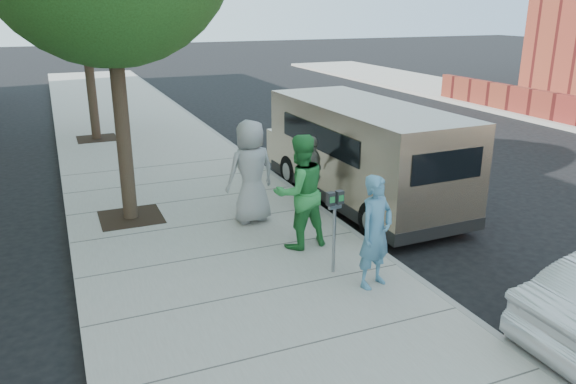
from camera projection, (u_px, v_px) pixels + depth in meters
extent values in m
plane|color=black|center=(283.00, 251.00, 10.01)|extent=(120.00, 120.00, 0.00)
cube|color=gray|center=(229.00, 257.00, 9.61)|extent=(5.00, 60.00, 0.15)
cube|color=gray|center=(354.00, 235.00, 10.51)|extent=(0.12, 60.00, 0.16)
cube|color=black|center=(131.00, 217.00, 11.21)|extent=(1.20, 1.20, 0.01)
cylinder|color=#38281E|center=(122.00, 119.00, 10.58)|extent=(0.28, 0.28, 3.96)
cube|color=black|center=(97.00, 138.00, 17.85)|extent=(1.20, 1.20, 0.01)
cylinder|color=#38281E|center=(91.00, 83.00, 17.30)|extent=(0.28, 0.28, 3.52)
cylinder|color=gray|center=(334.00, 241.00, 8.76)|extent=(0.05, 0.05, 1.06)
cube|color=gray|center=(335.00, 206.00, 8.58)|extent=(0.21, 0.08, 0.08)
cube|color=#2D2D30|center=(331.00, 199.00, 8.50)|extent=(0.12, 0.10, 0.21)
cube|color=#2D2D30|center=(340.00, 197.00, 8.57)|extent=(0.12, 0.10, 0.21)
cube|color=tan|center=(363.00, 150.00, 12.08)|extent=(2.16, 5.46, 1.99)
cube|color=tan|center=(303.00, 144.00, 14.78)|extent=(1.86, 0.60, 0.85)
cube|color=black|center=(448.00, 166.00, 9.63)|extent=(1.50, 0.06, 0.55)
cylinder|color=black|center=(291.00, 171.00, 13.53)|extent=(0.28, 0.77, 0.76)
cylinder|color=black|center=(354.00, 163.00, 14.22)|extent=(0.28, 0.77, 0.76)
cylinder|color=black|center=(375.00, 221.00, 10.36)|extent=(0.28, 0.77, 0.76)
cylinder|color=black|center=(450.00, 208.00, 11.05)|extent=(0.28, 0.77, 0.76)
imported|color=teal|center=(376.00, 232.00, 8.24)|extent=(0.73, 0.60, 1.72)
imported|color=green|center=(300.00, 192.00, 9.57)|extent=(1.05, 0.86, 2.00)
imported|color=#9B9B9D|center=(251.00, 172.00, 10.72)|extent=(1.06, 0.78, 2.00)
imported|color=slate|center=(312.00, 174.00, 11.36)|extent=(0.92, 0.91, 1.57)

